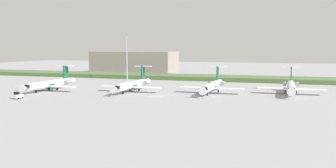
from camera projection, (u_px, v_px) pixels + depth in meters
name	position (u px, v px, depth m)	size (l,w,h in m)	color
ground_plane	(182.00, 87.00, 148.58)	(500.00, 500.00, 0.00)	#939399
grass_berm	(202.00, 78.00, 183.17)	(320.00, 20.00, 2.01)	#4C6B38
regional_jet_nearest	(50.00, 84.00, 136.38)	(22.81, 31.00, 9.00)	white
regional_jet_second	(132.00, 85.00, 133.20)	(22.81, 31.00, 9.00)	white
regional_jet_third	(212.00, 86.00, 129.32)	(22.81, 31.00, 9.00)	white
regional_jet_fourth	(291.00, 87.00, 126.68)	(22.81, 31.00, 9.00)	white
antenna_mast	(127.00, 61.00, 177.94)	(4.40, 0.50, 22.44)	#B2B2B7
distant_hangar	(134.00, 62.00, 226.35)	(51.52, 22.24, 13.63)	gray
baggage_tug	(18.00, 96.00, 114.37)	(1.72, 3.20, 2.30)	silver
safety_cone_front_marker	(103.00, 98.00, 113.63)	(0.44, 0.44, 0.55)	orange
safety_cone_mid_marker	(115.00, 99.00, 112.66)	(0.44, 0.44, 0.55)	orange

